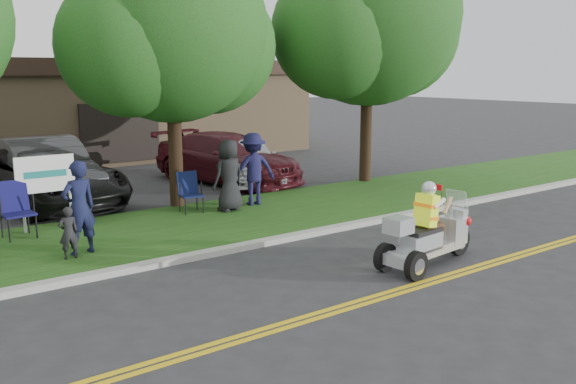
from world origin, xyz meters
TOP-DOWN VIEW (x-y plane):
  - ground at (0.00, 0.00)m, footprint 120.00×120.00m
  - centerline_near at (0.00, -0.58)m, footprint 60.00×0.10m
  - centerline_far at (0.00, -0.42)m, footprint 60.00×0.10m
  - curb at (0.00, 3.05)m, footprint 60.00×0.25m
  - grass_verge at (0.00, 5.20)m, footprint 60.00×4.00m
  - commercial_building at (2.00, 18.98)m, footprint 18.00×8.20m
  - tree_mid at (0.55, 7.23)m, footprint 5.88×4.80m
  - tree_right at (7.06, 7.03)m, footprint 6.86×5.60m
  - business_sign at (-2.90, 6.60)m, footprint 1.25×0.06m
  - trike_scooter at (2.09, 0.12)m, footprint 2.45×0.86m
  - lawn_chair_a at (-3.60, 6.39)m, footprint 0.67×0.69m
  - lawn_chair_b at (0.42, 6.32)m, footprint 0.58×0.60m
  - spectator_adult_left at (-2.91, 4.34)m, footprint 0.72×0.53m
  - spectator_chair_a at (2.17, 6.11)m, footprint 1.32×0.91m
  - spectator_chair_b at (1.29, 5.86)m, footprint 0.97×0.72m
  - child_left at (-3.18, 4.16)m, footprint 0.38×0.26m
  - parked_car_left at (-2.00, 10.09)m, footprint 1.94×5.35m
  - parked_car_mid at (-2.15, 9.63)m, footprint 3.58×6.02m
  - parked_car_right at (3.59, 9.83)m, footprint 3.46×5.84m
  - parked_car_far_right at (4.00, 9.48)m, footprint 3.13×4.86m

SIDE VIEW (x-z plane):
  - ground at x=0.00m, z-range 0.00..0.00m
  - centerline_near at x=0.00m, z-range 0.00..0.01m
  - centerline_far at x=0.00m, z-range 0.00..0.01m
  - grass_verge at x=0.00m, z-range 0.01..0.11m
  - curb at x=0.00m, z-range 0.00..0.12m
  - trike_scooter at x=2.09m, z-range -0.24..1.36m
  - child_left at x=-3.18m, z-range 0.10..1.10m
  - lawn_chair_b at x=0.42m, z-range 0.17..1.17m
  - parked_car_far_right at x=4.00m, z-range 0.00..1.54m
  - lawn_chair_a at x=-3.60m, z-range 0.18..1.36m
  - parked_car_mid at x=-2.15m, z-range 0.00..1.57m
  - parked_car_right at x=3.59m, z-range 0.00..1.59m
  - parked_car_left at x=-2.00m, z-range 0.00..1.75m
  - spectator_chair_b at x=1.29m, z-range 0.10..1.90m
  - spectator_adult_left at x=-2.91m, z-range 0.10..1.91m
  - spectator_chair_a at x=2.17m, z-range 0.10..1.98m
  - business_sign at x=-2.90m, z-range 0.38..2.13m
  - commercial_building at x=2.00m, z-range 0.01..4.01m
  - tree_mid at x=0.55m, z-range 0.91..7.96m
  - tree_right at x=7.06m, z-range 0.99..9.06m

